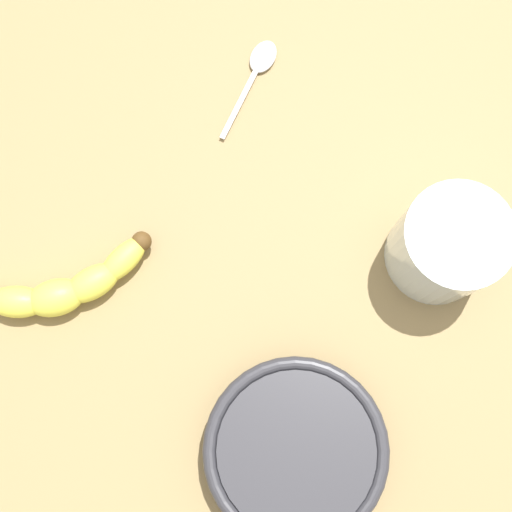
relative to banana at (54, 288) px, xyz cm
name	(u,v)px	position (x,y,z in cm)	size (l,w,h in cm)	color
wooden_tabletop	(206,334)	(13.29, 4.29, -3.17)	(120.00, 120.00, 3.00)	olive
banana	(54,288)	(0.00, 0.00, 0.00)	(13.54, 14.80, 3.34)	#E3DD46
smoothie_glass	(446,246)	(26.99, 21.90, 2.55)	(9.25, 9.25, 8.65)	silver
ceramic_bowl	(295,450)	(25.52, 0.27, 0.76)	(15.55, 15.55, 4.03)	#2D2D33
teaspoon	(260,63)	(2.90, 29.05, -1.27)	(3.12, 11.29, 0.80)	silver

